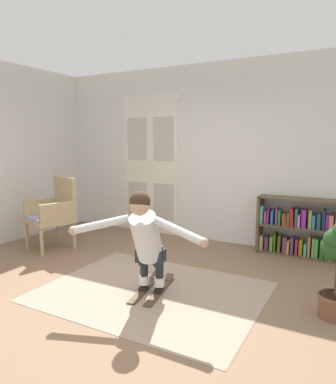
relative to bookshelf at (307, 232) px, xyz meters
name	(u,v)px	position (x,y,z in m)	size (l,w,h in m)	color
ground_plane	(126,300)	(-1.48, -2.39, -0.37)	(7.20, 7.20, 0.00)	#7F6148
back_wall	(217,154)	(-1.48, 0.21, 1.08)	(6.00, 0.10, 2.90)	silver
double_door	(151,165)	(-2.72, 0.15, 0.86)	(1.22, 0.05, 2.45)	silver
rug	(152,291)	(-1.34, -2.09, -0.37)	(2.37, 1.84, 0.01)	gray
bookshelf	(307,232)	(0.00, 0.00, 0.00)	(1.34, 0.30, 0.85)	brown
wicker_chair	(54,211)	(-3.50, -1.43, 0.21)	(0.75, 0.75, 1.10)	tan
skis_pair	(153,288)	(-1.34, -2.06, -0.35)	(0.40, 0.82, 0.07)	#4D3B26
person_skier	(146,236)	(-1.31, -2.26, 0.31)	(1.44, 0.74, 1.10)	white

